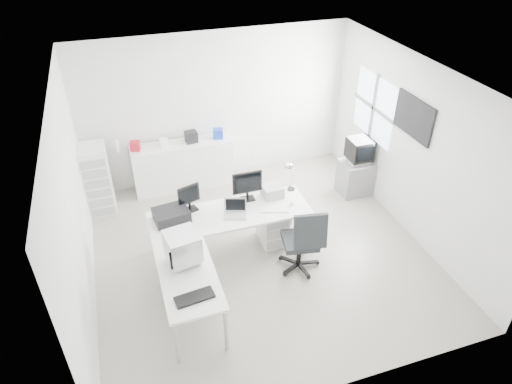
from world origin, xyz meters
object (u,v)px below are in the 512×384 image
object	(u,v)px
side_desk	(190,296)
tv_cabinet	(356,177)
laser_printer	(272,191)
sideboard	(183,165)
drawer_pedestal	(272,225)
laptop	(235,210)
main_desk	(231,232)
lcd_monitor_large	(247,187)
crt_tv	(359,151)
inkjet_printer	(171,215)
office_chair	(300,238)
lcd_monitor_small	(189,198)
filing_cabinet	(98,179)
crt_monitor	(183,248)

from	to	relation	value
side_desk	tv_cabinet	size ratio (longest dim) A/B	2.18
laser_printer	sideboard	size ratio (longest dim) A/B	0.17
drawer_pedestal	laptop	world-z (taller)	laptop
main_desk	laser_printer	bearing A→B (deg)	16.35
lcd_monitor_large	laser_printer	size ratio (longest dim) A/B	1.53
laser_printer	lcd_monitor_large	bearing A→B (deg)	173.69
crt_tv	inkjet_printer	bearing A→B (deg)	-167.14
laser_printer	office_chair	world-z (taller)	office_chair
lcd_monitor_small	office_chair	world-z (taller)	lcd_monitor_small
crt_tv	filing_cabinet	bearing A→B (deg)	168.68
inkjet_printer	lcd_monitor_large	distance (m)	1.22
inkjet_printer	sideboard	xyz separation A→B (m)	(0.51, 1.99, -0.38)
side_desk	crt_tv	world-z (taller)	crt_tv
laptop	filing_cabinet	size ratio (longest dim) A/B	0.27
inkjet_printer	sideboard	bearing A→B (deg)	68.21
crt_monitor	filing_cabinet	world-z (taller)	same
lcd_monitor_large	tv_cabinet	world-z (taller)	lcd_monitor_large
office_chair	side_desk	bearing A→B (deg)	-154.86
side_desk	sideboard	distance (m)	3.23
laptop	crt_monitor	world-z (taller)	crt_monitor
drawer_pedestal	laptop	bearing A→B (deg)	-167.01
sideboard	laser_printer	bearing A→B (deg)	-59.83
laptop	sideboard	xyz separation A→B (m)	(-0.39, 2.19, -0.40)
drawer_pedestal	crt_monitor	xyz separation A→B (m)	(-1.55, -0.90, 0.70)
crt_monitor	filing_cabinet	size ratio (longest dim) A/B	0.40
main_desk	inkjet_printer	distance (m)	0.97
inkjet_printer	laptop	distance (m)	0.92
crt_tv	crt_monitor	bearing A→B (deg)	-153.43
laptop	main_desk	bearing A→B (deg)	135.10
lcd_monitor_small	main_desk	bearing A→B (deg)	-42.31
main_desk	office_chair	size ratio (longest dim) A/B	2.16
filing_cabinet	crt_monitor	bearing A→B (deg)	-69.23
side_desk	laser_printer	bearing A→B (deg)	39.52
inkjet_printer	tv_cabinet	bearing A→B (deg)	5.46
filing_cabinet	crt_tv	bearing A→B (deg)	-11.32
laptop	tv_cabinet	size ratio (longest dim) A/B	0.52
crt_monitor	filing_cabinet	distance (m)	2.86
office_chair	lcd_monitor_large	bearing A→B (deg)	130.40
lcd_monitor_small	sideboard	size ratio (longest dim) A/B	0.23
side_desk	filing_cabinet	size ratio (longest dim) A/B	1.12
drawer_pedestal	inkjet_printer	world-z (taller)	inkjet_printer
drawer_pedestal	lcd_monitor_large	bearing A→B (deg)	150.26
office_chair	filing_cabinet	size ratio (longest dim) A/B	0.89
side_desk	laptop	bearing A→B (deg)	48.01
drawer_pedestal	sideboard	bearing A→B (deg)	116.96
crt_tv	sideboard	distance (m)	3.24
laptop	crt_tv	distance (m)	2.78
lcd_monitor_small	laser_printer	world-z (taller)	lcd_monitor_small
inkjet_printer	crt_tv	size ratio (longest dim) A/B	0.98
crt_tv	filing_cabinet	distance (m)	4.60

